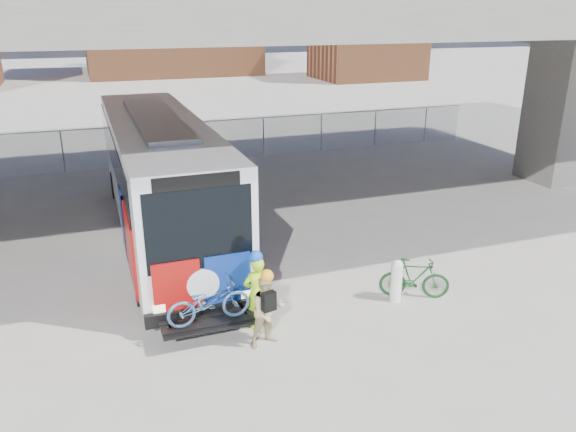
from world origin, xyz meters
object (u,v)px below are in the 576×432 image
cyclist_tan (268,310)px  bus (160,168)px  cyclist_hivis (257,291)px  bike_parked (414,278)px  bollard (396,279)px

cyclist_tan → bus: bearing=86.9°
cyclist_hivis → cyclist_tan: bearing=84.8°
bus → cyclist_hivis: bearing=-80.0°
bus → cyclist_hivis: 6.54m
cyclist_hivis → bike_parked: cyclist_hivis is taller
bus → cyclist_tan: size_ratio=7.57×
bollard → bike_parked: bearing=0.0°
bus → cyclist_hivis: size_ratio=7.10×
cyclist_tan → bollard: bearing=-0.0°
bus → bike_parked: bus is taller
bollard → cyclist_tan: 3.55m
cyclist_hivis → bike_parked: 3.98m
cyclist_hivis → bus: bearing=-85.4°
bus → bike_parked: bearing=-51.3°
bollard → cyclist_hivis: size_ratio=0.58×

